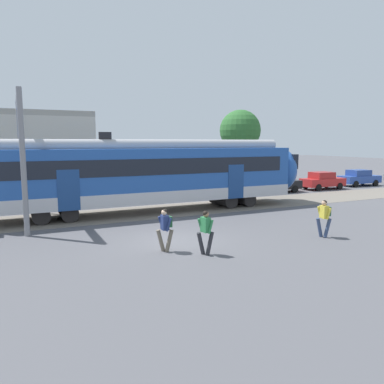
{
  "coord_description": "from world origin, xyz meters",
  "views": [
    {
      "loc": [
        -5.88,
        -14.34,
        4.18
      ],
      "look_at": [
        2.33,
        3.05,
        1.6
      ],
      "focal_mm": 35.0,
      "sensor_mm": 36.0,
      "label": 1
    }
  ],
  "objects_px": {
    "pedestrian_yellow": "(324,215)",
    "pedestrian_navy": "(165,226)",
    "pedestrian_green": "(205,229)",
    "parked_car_black": "(277,183)",
    "parked_car_blue": "(359,178)",
    "parked_car_red": "(322,180)"
  },
  "relations": [
    {
      "from": "pedestrian_green",
      "to": "pedestrian_yellow",
      "type": "xyz_separation_m",
      "value": [
        5.9,
        0.05,
        0.03
      ]
    },
    {
      "from": "pedestrian_yellow",
      "to": "parked_car_blue",
      "type": "bearing_deg",
      "value": 37.15
    },
    {
      "from": "pedestrian_yellow",
      "to": "parked_car_black",
      "type": "xyz_separation_m",
      "value": [
        7.45,
        12.9,
        -0.21
      ]
    },
    {
      "from": "pedestrian_green",
      "to": "pedestrian_yellow",
      "type": "relative_size",
      "value": 1.0
    },
    {
      "from": "pedestrian_yellow",
      "to": "parked_car_blue",
      "type": "relative_size",
      "value": 0.41
    },
    {
      "from": "pedestrian_navy",
      "to": "pedestrian_yellow",
      "type": "xyz_separation_m",
      "value": [
        7.1,
        -0.95,
        0.0
      ]
    },
    {
      "from": "pedestrian_yellow",
      "to": "pedestrian_navy",
      "type": "bearing_deg",
      "value": 172.37
    },
    {
      "from": "pedestrian_yellow",
      "to": "parked_car_red",
      "type": "xyz_separation_m",
      "value": [
        12.46,
        12.84,
        -0.21
      ]
    },
    {
      "from": "parked_car_red",
      "to": "parked_car_blue",
      "type": "relative_size",
      "value": 0.98
    },
    {
      "from": "parked_car_blue",
      "to": "pedestrian_navy",
      "type": "bearing_deg",
      "value": -153.38
    },
    {
      "from": "pedestrian_navy",
      "to": "parked_car_blue",
      "type": "distance_m",
      "value": 27.64
    },
    {
      "from": "pedestrian_navy",
      "to": "parked_car_black",
      "type": "relative_size",
      "value": 0.41
    },
    {
      "from": "parked_car_red",
      "to": "parked_car_blue",
      "type": "bearing_deg",
      "value": 5.48
    },
    {
      "from": "pedestrian_navy",
      "to": "pedestrian_yellow",
      "type": "bearing_deg",
      "value": -7.63
    },
    {
      "from": "pedestrian_green",
      "to": "parked_car_blue",
      "type": "distance_m",
      "value": 27.04
    },
    {
      "from": "parked_car_black",
      "to": "parked_car_red",
      "type": "relative_size",
      "value": 1.02
    },
    {
      "from": "pedestrian_yellow",
      "to": "parked_car_red",
      "type": "height_order",
      "value": "pedestrian_yellow"
    },
    {
      "from": "parked_car_blue",
      "to": "pedestrian_green",
      "type": "bearing_deg",
      "value": -150.34
    },
    {
      "from": "pedestrian_green",
      "to": "parked_car_black",
      "type": "height_order",
      "value": "pedestrian_green"
    },
    {
      "from": "pedestrian_yellow",
      "to": "parked_car_red",
      "type": "distance_m",
      "value": 17.89
    },
    {
      "from": "pedestrian_navy",
      "to": "parked_car_red",
      "type": "relative_size",
      "value": 0.42
    },
    {
      "from": "pedestrian_yellow",
      "to": "parked_car_black",
      "type": "distance_m",
      "value": 14.9
    }
  ]
}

